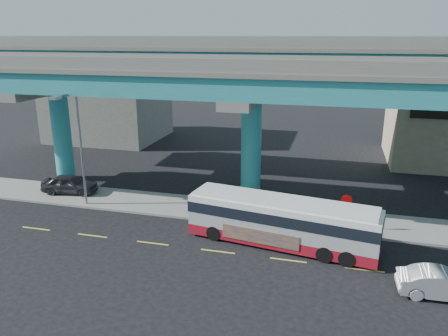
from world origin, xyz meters
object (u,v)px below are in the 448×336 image
(transit_bus, at_px, (282,220))
(sedan, at_px, (443,284))
(street_lamp, at_px, (75,134))
(stop_sign, at_px, (346,205))
(parked_car, at_px, (70,184))

(transit_bus, bearing_deg, sedan, -13.98)
(street_lamp, relative_size, stop_sign, 3.51)
(transit_bus, bearing_deg, stop_sign, 46.18)
(street_lamp, bearing_deg, stop_sign, 2.40)
(street_lamp, xyz_separation_m, stop_sign, (17.95, 0.75, -3.62))
(transit_bus, height_order, sedan, transit_bus)
(transit_bus, distance_m, stop_sign, 4.50)
(parked_car, distance_m, street_lamp, 5.65)
(sedan, distance_m, parked_car, 25.96)
(transit_bus, height_order, parked_car, transit_bus)
(sedan, bearing_deg, transit_bus, 64.68)
(transit_bus, xyz_separation_m, street_lamp, (-14.38, 1.96, 3.88))
(transit_bus, xyz_separation_m, parked_car, (-16.80, 4.23, -0.69))
(parked_car, bearing_deg, sedan, -115.84)
(parked_car, bearing_deg, stop_sign, -103.01)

